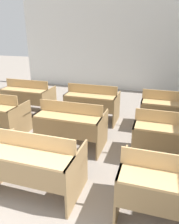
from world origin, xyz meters
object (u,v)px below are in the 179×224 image
Objects in this scene: bench_second_right at (171,136)px; bench_third_left at (28,96)px; bench_front_right at (174,188)px; bench_front_center at (34,162)px; bench_third_right at (170,110)px; bench_third_center at (92,102)px; bench_second_center at (71,124)px.

bench_second_right is 3.77m from bench_third_left.
bench_front_right is 1.00× the size of bench_second_right.
bench_front_center is at bearing -179.43° from bench_front_right.
bench_third_right is at bearing 89.58° from bench_second_right.
bench_third_left is 1.00× the size of bench_third_center.
bench_third_center is at bearing 123.67° from bench_front_right.
bench_front_right is at bearing -36.72° from bench_third_left.
bench_front_center is 1.00× the size of bench_third_center.
bench_third_left is 1.00× the size of bench_third_right.
bench_front_center is 1.00× the size of bench_third_left.
bench_third_center is (-1.77, 1.31, 0.00)m from bench_second_right.
bench_front_right is 1.33m from bench_second_right.
bench_front_right is 3.17m from bench_third_center.
bench_front_center and bench_third_right have the same top height.
bench_front_right is at bearing -90.56° from bench_second_right.
bench_third_right is (3.54, -0.01, 0.00)m from bench_third_left.
bench_front_right is (1.76, 0.02, 0.00)m from bench_front_center.
bench_second_right and bench_third_center have the same top height.
bench_second_center and bench_third_center have the same top height.
bench_third_left is at bearing 179.82° from bench_third_right.
bench_third_left is (-1.76, 2.64, 0.00)m from bench_front_center.
bench_front_center is 2.22m from bench_second_right.
bench_third_right is at bearing -0.66° from bench_third_center.
bench_third_left and bench_third_center have the same top height.
bench_second_right is (1.77, 0.04, 0.00)m from bench_second_center.
bench_second_center is 2.22m from bench_third_left.
bench_second_center is (-1.76, 1.29, 0.00)m from bench_front_right.
bench_third_center is at bearing 89.95° from bench_front_center.
bench_front_right is 1.00× the size of bench_third_center.
bench_front_center is 1.00× the size of bench_third_right.
bench_front_center is 1.00× the size of bench_front_right.
bench_front_right is 1.00× the size of bench_third_right.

